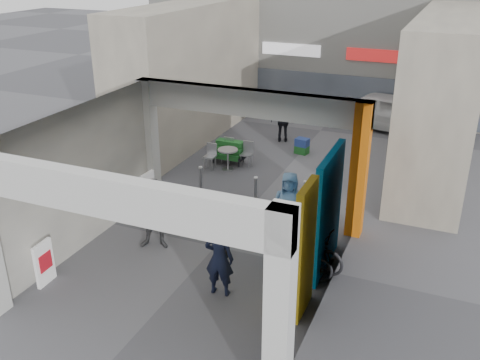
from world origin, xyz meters
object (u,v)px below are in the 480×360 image
at_px(man_with_dog, 219,259).
at_px(white_van, 393,112).
at_px(man_back_turned, 156,214).
at_px(bicycle_front, 306,248).
at_px(man_crates, 284,121).
at_px(bicycle_rear, 300,259).
at_px(produce_stand, 229,154).
at_px(man_elderly, 289,205).
at_px(border_collie, 221,251).
at_px(cafe_set, 228,158).

distance_m(man_with_dog, white_van, 13.00).
relative_size(man_back_turned, bicycle_front, 0.95).
bearing_deg(man_crates, bicycle_rear, 95.04).
relative_size(produce_stand, man_with_dog, 0.67).
distance_m(produce_stand, white_van, 7.48).
xyz_separation_m(bicycle_front, bicycle_rear, (0.00, -0.47, -0.04)).
xyz_separation_m(bicycle_front, white_van, (0.31, 11.18, 0.24)).
bearing_deg(bicycle_front, man_elderly, 45.76).
xyz_separation_m(man_crates, bicycle_front, (3.29, -8.14, -0.31)).
bearing_deg(man_elderly, bicycle_rear, -75.09).
distance_m(border_collie, man_back_turned, 1.82).
height_order(bicycle_rear, white_van, white_van).
height_order(man_with_dog, white_van, man_with_dog).
xyz_separation_m(man_with_dog, white_van, (1.69, 12.89, -0.11)).
bearing_deg(white_van, bicycle_rear, -169.63).
xyz_separation_m(man_elderly, bicycle_front, (0.82, -1.20, -0.38)).
bearing_deg(white_van, man_crates, 142.07).
bearing_deg(cafe_set, man_crates, 73.81).
bearing_deg(border_collie, bicycle_front, 21.92).
relative_size(cafe_set, bicycle_front, 0.74).
distance_m(cafe_set, white_van, 7.64).
distance_m(produce_stand, border_collie, 6.29).
bearing_deg(man_crates, produce_stand, 54.42).
relative_size(man_crates, bicycle_rear, 1.06).
distance_m(produce_stand, man_with_dog, 7.62).
relative_size(man_back_turned, man_crates, 1.11).
relative_size(border_collie, man_with_dog, 0.34).
bearing_deg(bicycle_rear, man_with_dog, 132.59).
height_order(cafe_set, man_elderly, man_elderly).
relative_size(man_crates, bicycle_front, 0.85).
height_order(border_collie, bicycle_rear, bicycle_rear).
xyz_separation_m(cafe_set, man_back_turned, (0.59, -5.59, 0.60)).
distance_m(man_back_turned, bicycle_rear, 3.63).
relative_size(man_back_turned, man_elderly, 1.02).
distance_m(border_collie, man_elderly, 2.13).
bearing_deg(man_with_dog, man_crates, -85.45).
xyz_separation_m(cafe_set, man_with_dog, (2.81, -6.73, 0.55)).
xyz_separation_m(cafe_set, white_van, (4.50, 6.16, 0.44)).
xyz_separation_m(cafe_set, bicycle_rear, (4.19, -5.49, 0.16)).
distance_m(man_with_dog, man_elderly, 2.97).
height_order(produce_stand, border_collie, produce_stand).
height_order(man_crates, bicycle_front, man_crates).
height_order(cafe_set, man_back_turned, man_back_turned).
relative_size(man_with_dog, man_back_turned, 0.95).
distance_m(man_with_dog, man_back_turned, 2.50).
bearing_deg(bicycle_front, border_collie, 116.31).
xyz_separation_m(man_elderly, white_van, (1.13, 9.98, -0.14)).
bearing_deg(border_collie, bicycle_rear, 8.33).
bearing_deg(man_crates, white_van, -155.69).
xyz_separation_m(produce_stand, man_crates, (1.02, 2.83, 0.51)).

